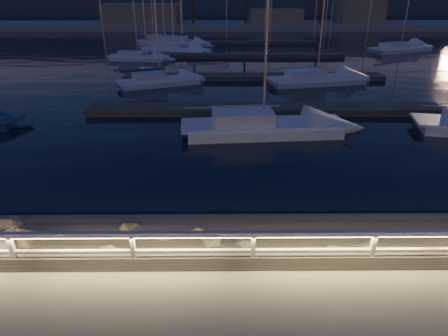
{
  "coord_description": "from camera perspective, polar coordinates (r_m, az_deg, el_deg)",
  "views": [
    {
      "loc": [
        -2.8,
        -8.24,
        6.49
      ],
      "look_at": [
        -2.7,
        4.0,
        0.98
      ],
      "focal_mm": 32.0,
      "sensor_mm": 36.0,
      "label": 1
    }
  ],
  "objects": [
    {
      "name": "sailboat_l",
      "position": [
        55.58,
        23.74,
        15.43
      ],
      "size": [
        8.92,
        5.85,
        14.76
      ],
      "rotation": [
        0.0,
        0.0,
        0.43
      ],
      "color": "silver",
      "rests_on": "ground"
    },
    {
      "name": "ground",
      "position": [
        10.86,
        14.98,
        -13.44
      ],
      "size": [
        400.0,
        400.0,
        0.0
      ],
      "primitive_type": "plane",
      "color": "gray",
      "rests_on": "ground"
    },
    {
      "name": "sailboat_e",
      "position": [
        32.99,
        -9.49,
        12.27
      ],
      "size": [
        6.88,
        4.3,
        11.47
      ],
      "rotation": [
        0.0,
        0.0,
        0.4
      ],
      "color": "silver",
      "rests_on": "ground"
    },
    {
      "name": "far_shore",
      "position": [
        82.57,
        1.48,
        19.94
      ],
      "size": [
        160.0,
        14.0,
        5.2
      ],
      "color": "gray",
      "rests_on": "ground"
    },
    {
      "name": "sailboat_m",
      "position": [
        58.36,
        -8.66,
        17.47
      ],
      "size": [
        7.5,
        2.39,
        12.76
      ],
      "rotation": [
        0.0,
        0.0,
        0.01
      ],
      "color": "silver",
      "rests_on": "ground"
    },
    {
      "name": "harbor_water",
      "position": [
        40.26,
        3.63,
        13.53
      ],
      "size": [
        400.0,
        440.0,
        0.6
      ],
      "color": "black",
      "rests_on": "ground"
    },
    {
      "name": "sailboat_j",
      "position": [
        45.66,
        -12.4,
        15.28
      ],
      "size": [
        6.68,
        2.81,
        11.04
      ],
      "rotation": [
        0.0,
        0.0,
        -0.14
      ],
      "color": "silver",
      "rests_on": "ground"
    },
    {
      "name": "sailboat_n",
      "position": [
        49.94,
        -7.4,
        16.44
      ],
      "size": [
        8.7,
        4.92,
        14.31
      ],
      "rotation": [
        0.0,
        0.0,
        -0.32
      ],
      "color": "silver",
      "rests_on": "ground"
    },
    {
      "name": "sailboat_g",
      "position": [
        33.93,
        12.79,
        12.35
      ],
      "size": [
        8.41,
        4.09,
        13.76
      ],
      "rotation": [
        0.0,
        0.0,
        0.22
      ],
      "color": "silver",
      "rests_on": "ground"
    },
    {
      "name": "sailboat_b",
      "position": [
        21.37,
        4.97,
        6.12
      ],
      "size": [
        8.83,
        3.31,
        14.72
      ],
      "rotation": [
        0.0,
        0.0,
        0.08
      ],
      "color": "silver",
      "rests_on": "ground"
    },
    {
      "name": "guard_rail",
      "position": [
        10.4,
        15.07,
        -10.08
      ],
      "size": [
        44.11,
        0.12,
        1.06
      ],
      "color": "white",
      "rests_on": "ground"
    },
    {
      "name": "floating_docks",
      "position": [
        41.42,
        3.53,
        14.63
      ],
      "size": [
        22.0,
        36.0,
        0.4
      ],
      "color": "#514B43",
      "rests_on": "ground"
    },
    {
      "name": "sailboat_i",
      "position": [
        57.18,
        -6.08,
        17.46
      ],
      "size": [
        7.5,
        4.93,
        12.59
      ],
      "rotation": [
        0.0,
        0.0,
        -0.43
      ],
      "color": "silver",
      "rests_on": "ground"
    },
    {
      "name": "riprap",
      "position": [
        11.55,
        8.24,
        -11.0
      ],
      "size": [
        29.51,
        2.63,
        1.29
      ],
      "color": "slate",
      "rests_on": "ground"
    }
  ]
}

